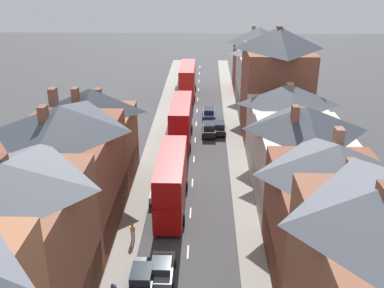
{
  "coord_description": "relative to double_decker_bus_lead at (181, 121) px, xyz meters",
  "views": [
    {
      "loc": [
        1.25,
        -12.0,
        21.99
      ],
      "look_at": [
        -0.2,
        34.96,
        2.35
      ],
      "focal_mm": 42.0,
      "sensor_mm": 36.0,
      "label": 1
    }
  ],
  "objects": [
    {
      "name": "pavement_left",
      "position": [
        -3.29,
        -3.39,
        -2.75
      ],
      "size": [
        2.2,
        104.0,
        0.14
      ],
      "primitive_type": "cube",
      "color": "gray",
      "rests_on": "ground"
    },
    {
      "name": "pavement_right",
      "position": [
        6.91,
        -3.39,
        -2.75
      ],
      "size": [
        2.2,
        104.0,
        0.14
      ],
      "primitive_type": "cube",
      "color": "gray",
      "rests_on": "ground"
    },
    {
      "name": "centre_line_dashes",
      "position": [
        1.81,
        -5.39,
        -2.81
      ],
      "size": [
        0.14,
        97.8,
        0.01
      ],
      "color": "silver",
      "rests_on": "ground"
    },
    {
      "name": "terrace_row_left",
      "position": [
        -8.38,
        -31.14,
        3.06
      ],
      "size": [
        8.0,
        46.75,
        14.04
      ],
      "color": "silver",
      "rests_on": "ground"
    },
    {
      "name": "terrace_row_right",
      "position": [
        11.99,
        -12.64,
        2.94
      ],
      "size": [
        8.0,
        81.99,
        14.21
      ],
      "color": "#B2704C",
      "rests_on": "ground"
    },
    {
      "name": "double_decker_bus_lead",
      "position": [
        0.0,
        0.0,
        0.0
      ],
      "size": [
        2.74,
        10.8,
        5.3
      ],
      "color": "#B70F0F",
      "rests_on": "ground"
    },
    {
      "name": "double_decker_bus_mid_street",
      "position": [
        0.0,
        20.47,
        0.0
      ],
      "size": [
        2.74,
        10.8,
        5.3
      ],
      "color": "red",
      "rests_on": "ground"
    },
    {
      "name": "double_decker_bus_far_approaching",
      "position": [
        0.0,
        -16.43,
        0.0
      ],
      "size": [
        2.74,
        10.8,
        5.3
      ],
      "color": "#B70F0F",
      "rests_on": "ground"
    },
    {
      "name": "car_near_blue",
      "position": [
        -1.29,
        -14.5,
        -2.02
      ],
      "size": [
        1.9,
        4.16,
        1.57
      ],
      "color": "#B7BABF",
      "rests_on": "ground"
    },
    {
      "name": "car_near_silver",
      "position": [
        -1.29,
        19.73,
        -1.97
      ],
      "size": [
        1.9,
        4.54,
        1.69
      ],
      "color": "#236093",
      "rests_on": "ground"
    },
    {
      "name": "car_parked_left_a",
      "position": [
        0.01,
        -26.62,
        -2.02
      ],
      "size": [
        1.9,
        3.8,
        1.57
      ],
      "color": "gray",
      "rests_on": "ground"
    },
    {
      "name": "car_mid_black",
      "position": [
        -1.29,
        -27.74,
        -1.97
      ],
      "size": [
        1.9,
        4.19,
        1.68
      ],
      "color": "black",
      "rests_on": "ground"
    },
    {
      "name": "car_parked_left_b",
      "position": [
        3.61,
        2.49,
        -1.96
      ],
      "size": [
        1.9,
        4.47,
        1.71
      ],
      "color": "black",
      "rests_on": "ground"
    },
    {
      "name": "car_mid_white",
      "position": [
        4.91,
        3.14,
        -2.01
      ],
      "size": [
        1.9,
        4.16,
        1.6
      ],
      "color": "black",
      "rests_on": "ground"
    },
    {
      "name": "car_far_grey",
      "position": [
        3.61,
        8.81,
        -1.99
      ],
      "size": [
        1.9,
        4.17,
        1.65
      ],
      "color": "navy",
      "rests_on": "ground"
    },
    {
      "name": "pedestrian_mid_right",
      "position": [
        -2.81,
        -22.14,
        -1.78
      ],
      "size": [
        0.36,
        0.22,
        1.61
      ],
      "color": "gray",
      "rests_on": "pavement_left"
    }
  ]
}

